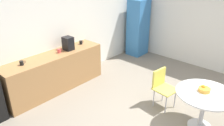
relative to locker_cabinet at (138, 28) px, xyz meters
The scene contains 11 objects.
ground_plane 3.72m from the locker_cabinet, 135.00° to the right, with size 6.00×6.00×0.00m, color gray.
wall_back 2.62m from the locker_cabinet, 169.99° to the left, with size 6.00×0.10×2.60m, color white.
counter_block 3.22m from the locker_cabinet, behind, with size 2.49×0.60×0.90m, color #9E7042.
locker_cabinet is the anchor object (origin of this frame).
round_table 3.80m from the locker_cabinet, 125.75° to the right, with size 1.04×1.04×0.75m.
chair_yellow 3.02m from the locker_cabinet, 134.27° to the right, with size 0.47×0.47×0.83m.
fruit_bowl 3.73m from the locker_cabinet, 125.88° to the right, with size 0.21×0.21×0.11m.
mug_white 2.29m from the locker_cabinet, behind, with size 0.13×0.08×0.09m.
mug_green 3.94m from the locker_cabinet, behind, with size 0.13×0.08×0.09m.
mug_red 3.02m from the locker_cabinet, behind, with size 0.13×0.08×0.09m.
coffee_maker 2.75m from the locker_cabinet, behind, with size 0.20×0.24×0.32m, color black.
Camera 1 is at (-3.23, -1.50, 2.85)m, focal length 35.51 mm.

